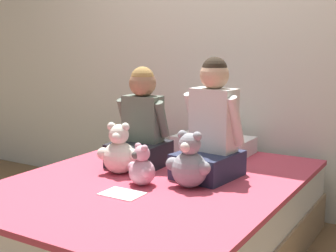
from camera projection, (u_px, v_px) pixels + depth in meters
name	position (u px, v px, depth m)	size (l,w,h in m)	color
wall_behind_bed	(233.00, 36.00, 3.35)	(8.00, 0.06, 2.50)	silver
bed	(155.00, 218.00, 2.66)	(1.47, 1.86, 0.45)	#997F60
child_on_left	(141.00, 126.00, 2.88)	(0.33, 0.34, 0.61)	black
child_on_right	(211.00, 129.00, 2.64)	(0.36, 0.39, 0.68)	#282D47
teddy_bear_held_by_left_child	(119.00, 152.00, 2.71)	(0.24, 0.19, 0.30)	silver
teddy_bear_held_by_right_child	(189.00, 164.00, 2.45)	(0.25, 0.19, 0.30)	#939399
teddy_bear_between_children	(141.00, 168.00, 2.50)	(0.18, 0.14, 0.23)	#DBA3B2
pillow_at_headboard	(214.00, 144.00, 3.24)	(0.53, 0.30, 0.11)	white
sign_card	(122.00, 194.00, 2.36)	(0.21, 0.15, 0.00)	white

